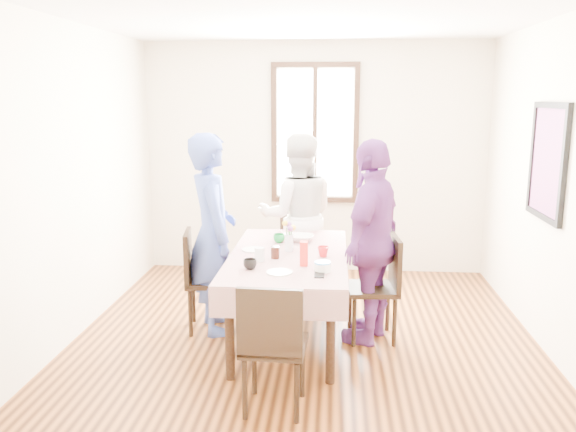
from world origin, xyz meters
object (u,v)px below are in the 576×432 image
Objects in this scene: dining_table at (288,297)px; person_far at (297,216)px; chair_far at (297,253)px; person_left at (211,234)px; chair_near at (274,345)px; chair_left at (210,280)px; person_right at (371,242)px; chair_right at (372,288)px.

person_far is at bearing 90.00° from dining_table.
person_left is at bearing 58.24° from chair_far.
dining_table is 1.17m from chair_near.
person_right reaches higher than chair_left.
person_left reaches higher than person_right.
chair_far is (0.72, 1.01, 0.00)m from chair_left.
person_far reaches higher than dining_table.
chair_far is 2.34m from chair_near.
person_right reaches higher than chair_right.
person_left is 1.21m from person_far.
person_far reaches higher than chair_right.
person_far is (0.00, -0.02, 0.40)m from chair_far.
person_right is (1.40, -0.11, -0.02)m from person_left.
dining_table is at bearing -62.48° from person_right.
chair_far is (-0.00, 1.17, 0.08)m from dining_table.
chair_far is at bearing 92.62° from chair_near.
person_right is at bearing 4.34° from dining_table.
person_right reaches higher than dining_table.
person_left is at bearing 120.42° from chair_near.
person_left is (-0.70, -1.01, 0.43)m from chair_far.
person_left is at bearing 47.55° from person_far.
person_far reaches higher than chair_far.
chair_right is at bearing 113.19° from person_right.
person_far is (0.70, 0.99, -0.03)m from person_left.
dining_table is 0.96× the size of person_left.
person_left is 1.40m from person_right.
person_right reaches higher than chair_near.
chair_right is at bearing 4.22° from dining_table.
chair_near is 1.56m from person_left.
person_far is (-0.72, 1.09, 0.40)m from chair_right.
chair_far is 0.53× the size of person_far.
chair_right and chair_near have the same top height.
person_far is at bearing -124.20° from person_right.
chair_far is at bearing 135.23° from chair_left.
person_left is (-0.70, 1.33, 0.43)m from chair_near.
chair_right is 1.33m from chair_far.
chair_right is (1.44, -0.11, 0.00)m from chair_left.
person_left reaches higher than dining_table.
dining_table is 0.73m from chair_right.
chair_left is 0.53× the size of person_far.
chair_left reaches higher than dining_table.
chair_far is 1.38m from person_right.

